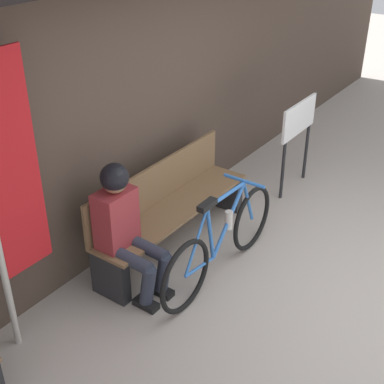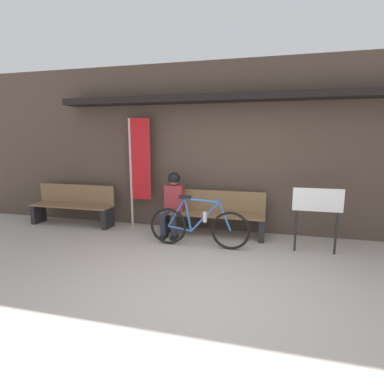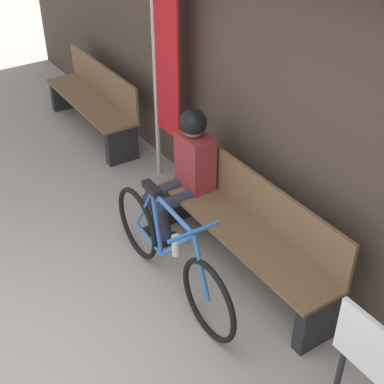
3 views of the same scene
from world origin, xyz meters
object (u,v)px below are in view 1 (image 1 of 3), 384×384
bicycle (222,241)px  person_seated (124,222)px  park_bench_near (170,209)px  signboard (298,126)px  banner_pole (7,184)px

bicycle → person_seated: person_seated is taller
park_bench_near → signboard: signboard is taller
person_seated → bicycle: bearing=-41.6°
banner_pole → signboard: 3.36m
park_bench_near → person_seated: (-0.74, -0.11, 0.27)m
banner_pole → person_seated: bearing=-18.0°
banner_pole → park_bench_near: bearing=-5.8°
bicycle → signboard: signboard is taller
bicycle → banner_pole: 1.88m
park_bench_near → signboard: 1.82m
bicycle → person_seated: bearing=138.4°
person_seated → banner_pole: bearing=162.0°
park_bench_near → bicycle: 0.66m
bicycle → park_bench_near: bearing=79.4°
person_seated → signboard: (2.46, -0.35, 0.09)m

